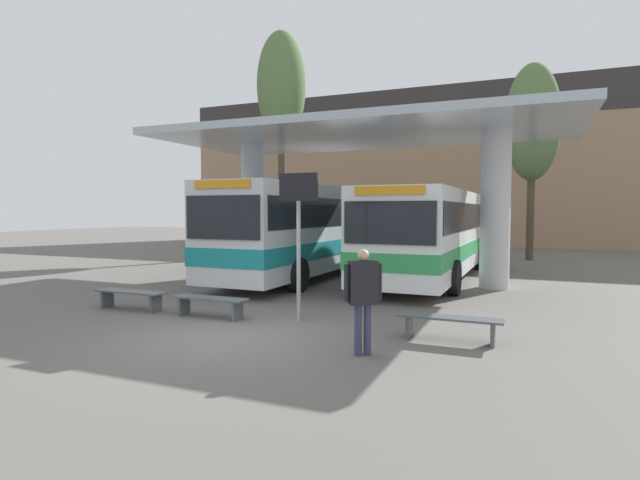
# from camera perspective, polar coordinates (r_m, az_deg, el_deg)

# --- Properties ---
(ground_plane) EXTENTS (100.00, 100.00, 0.00)m
(ground_plane) POSITION_cam_1_polar(r_m,az_deg,el_deg) (9.82, -10.55, -10.82)
(ground_plane) COLOR #605B56
(townhouse_backdrop) EXTENTS (40.00, 0.58, 10.83)m
(townhouse_backdrop) POSITION_cam_1_polar(r_m,az_deg,el_deg) (35.31, 14.38, 9.58)
(townhouse_backdrop) COLOR #9E7A5B
(townhouse_backdrop) RESTS_ON ground_plane
(station_canopy) EXTENTS (13.54, 6.83, 5.12)m
(station_canopy) POSITION_cam_1_polar(r_m,az_deg,el_deg) (17.13, 4.91, 9.87)
(station_canopy) COLOR silver
(station_canopy) RESTS_ON ground_plane
(transit_bus_left_bay) EXTENTS (2.81, 10.70, 3.24)m
(transit_bus_left_bay) POSITION_cam_1_polar(r_m,az_deg,el_deg) (18.06, -1.50, 1.50)
(transit_bus_left_bay) COLOR silver
(transit_bus_left_bay) RESTS_ON ground_plane
(transit_bus_center_bay) EXTENTS (2.94, 11.70, 3.05)m
(transit_bus_center_bay) POSITION_cam_1_polar(r_m,az_deg,el_deg) (18.23, 12.83, 1.13)
(transit_bus_center_bay) COLOR white
(transit_bus_center_bay) RESTS_ON ground_plane
(waiting_bench_near_pillar) EXTENTS (1.88, 0.44, 0.46)m
(waiting_bench_near_pillar) POSITION_cam_1_polar(r_m,az_deg,el_deg) (9.55, 14.62, -9.13)
(waiting_bench_near_pillar) COLOR #4C5156
(waiting_bench_near_pillar) RESTS_ON ground_plane
(waiting_bench_mid_platform) EXTENTS (1.80, 0.44, 0.46)m
(waiting_bench_mid_platform) POSITION_cam_1_polar(r_m,az_deg,el_deg) (11.52, -12.46, -6.97)
(waiting_bench_mid_platform) COLOR #4C5156
(waiting_bench_mid_platform) RESTS_ON ground_plane
(waiting_bench_far_platform) EXTENTS (1.89, 0.44, 0.46)m
(waiting_bench_far_platform) POSITION_cam_1_polar(r_m,az_deg,el_deg) (12.97, -20.83, -5.94)
(waiting_bench_far_platform) COLOR #4C5156
(waiting_bench_far_platform) RESTS_ON ground_plane
(info_sign_platform) EXTENTS (0.90, 0.09, 3.21)m
(info_sign_platform) POSITION_cam_1_polar(r_m,az_deg,el_deg) (10.80, -2.47, 2.72)
(info_sign_platform) COLOR gray
(info_sign_platform) RESTS_ON ground_plane
(pedestrian_waiting) EXTENTS (0.58, 0.48, 1.77)m
(pedestrian_waiting) POSITION_cam_1_polar(r_m,az_deg,el_deg) (8.29, 4.94, -5.80)
(pedestrian_waiting) COLOR #333856
(pedestrian_waiting) RESTS_ON ground_plane
(poplar_tree_behind_left) EXTENTS (2.61, 2.61, 11.94)m
(poplar_tree_behind_left) POSITION_cam_1_polar(r_m,az_deg,el_deg) (27.83, -4.43, 16.87)
(poplar_tree_behind_left) COLOR #473A2B
(poplar_tree_behind_left) RESTS_ON ground_plane
(poplar_tree_behind_right) EXTENTS (2.55, 2.55, 9.43)m
(poplar_tree_behind_right) POSITION_cam_1_polar(r_m,az_deg,el_deg) (26.49, 23.12, 12.14)
(poplar_tree_behind_right) COLOR #473A2B
(poplar_tree_behind_right) RESTS_ON ground_plane
(parked_car_street) EXTENTS (4.39, 2.28, 2.05)m
(parked_car_street) POSITION_cam_1_polar(r_m,az_deg,el_deg) (32.90, 5.70, 0.94)
(parked_car_street) COLOR silver
(parked_car_street) RESTS_ON ground_plane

